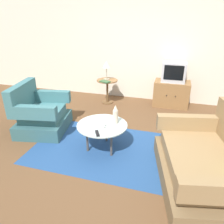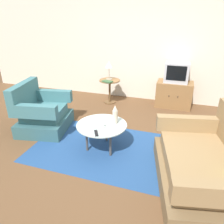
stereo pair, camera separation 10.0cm
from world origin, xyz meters
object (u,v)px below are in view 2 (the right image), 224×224
(armchair, at_px, (42,114))
(tv_remote_dark, at_px, (96,133))
(table_lamp, at_px, (109,66))
(vase, at_px, (115,115))
(tv_stand, at_px, (174,94))
(tv_remote_silver, at_px, (114,118))
(television, at_px, (177,72))
(mug, at_px, (102,125))
(couch, at_px, (207,167))
(side_table, at_px, (110,86))
(book, at_px, (107,81))
(coffee_table, at_px, (102,127))

(armchair, bearing_deg, tv_remote_dark, 55.73)
(table_lamp, xyz_separation_m, vase, (0.74, -1.87, -0.34))
(armchair, relative_size, tv_stand, 1.33)
(tv_stand, relative_size, tv_remote_silver, 5.08)
(armchair, xyz_separation_m, television, (2.28, 1.94, 0.51))
(mug, bearing_deg, couch, -11.54)
(tv_stand, bearing_deg, vase, -110.55)
(vase, bearing_deg, mug, -124.99)
(television, xyz_separation_m, tv_remote_silver, (-0.85, -1.97, -0.37))
(television, bearing_deg, mug, -112.04)
(side_table, relative_size, table_lamp, 1.33)
(vase, xyz_separation_m, book, (-0.71, 1.65, 0.02))
(television, distance_m, vase, 2.27)
(side_table, bearing_deg, table_lamp, 127.85)
(side_table, distance_m, vase, 1.98)
(television, relative_size, tv_remote_dark, 3.17)
(side_table, height_order, vase, vase)
(side_table, bearing_deg, book, -86.92)
(armchair, relative_size, mug, 8.06)
(television, height_order, vase, television)
(armchair, distance_m, side_table, 1.85)
(television, relative_size, book, 1.98)
(tv_remote_dark, bearing_deg, armchair, -141.35)
(couch, distance_m, table_lamp, 3.22)
(mug, bearing_deg, vase, 55.01)
(side_table, distance_m, table_lamp, 0.50)
(tv_stand, distance_m, tv_remote_silver, 2.15)
(couch, xyz_separation_m, vase, (-1.33, 0.51, 0.28))
(table_lamp, distance_m, tv_remote_dark, 2.40)
(table_lamp, xyz_separation_m, tv_remote_dark, (0.58, -2.27, -0.48))
(coffee_table, height_order, television, television)
(coffee_table, relative_size, side_table, 1.35)
(armchair, distance_m, tv_stand, 3.00)
(vase, bearing_deg, tv_remote_dark, -111.10)
(tv_stand, height_order, table_lamp, table_lamp)
(couch, height_order, table_lamp, table_lamp)
(vase, bearing_deg, television, 69.41)
(table_lamp, height_order, tv_remote_silver, table_lamp)
(book, bearing_deg, coffee_table, -54.15)
(tv_stand, height_order, vase, vase)
(table_lamp, height_order, tv_remote_dark, table_lamp)
(armchair, xyz_separation_m, table_lamp, (0.75, 1.70, 0.61))
(couch, distance_m, side_table, 3.12)
(couch, relative_size, table_lamp, 3.83)
(tv_stand, bearing_deg, television, -90.00)
(television, distance_m, mug, 2.52)
(vase, height_order, tv_remote_silver, vase)
(side_table, distance_m, television, 1.58)
(tv_remote_silver, distance_m, book, 1.64)
(book, bearing_deg, vase, -47.49)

